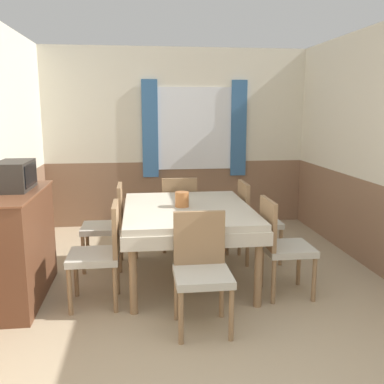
# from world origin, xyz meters

# --- Properties ---
(wall_back) EXTENTS (4.24, 0.10, 2.60)m
(wall_back) POSITION_xyz_m (0.02, 4.31, 1.31)
(wall_back) COLOR silver
(wall_back) RESTS_ON ground_plane
(wall_right) EXTENTS (0.05, 4.68, 2.60)m
(wall_right) POSITION_xyz_m (1.94, 2.14, 1.30)
(wall_right) COLOR silver
(wall_right) RESTS_ON ground_plane
(dining_table) EXTENTS (1.28, 1.58, 0.77)m
(dining_table) POSITION_xyz_m (-0.09, 2.09, 0.66)
(dining_table) COLOR beige
(dining_table) RESTS_ON ground_plane
(chair_head_window) EXTENTS (0.44, 0.44, 0.92)m
(chair_head_window) POSITION_xyz_m (-0.09, 3.06, 0.50)
(chair_head_window) COLOR #93704C
(chair_head_window) RESTS_ON ground_plane
(chair_left_far) EXTENTS (0.44, 0.44, 0.92)m
(chair_left_far) POSITION_xyz_m (-0.91, 2.56, 0.50)
(chair_left_far) COLOR #93704C
(chair_left_far) RESTS_ON ground_plane
(chair_right_far) EXTENTS (0.44, 0.44, 0.92)m
(chair_right_far) POSITION_xyz_m (0.73, 2.56, 0.50)
(chair_right_far) COLOR #93704C
(chair_right_far) RESTS_ON ground_plane
(chair_left_near) EXTENTS (0.44, 0.44, 0.92)m
(chair_left_near) POSITION_xyz_m (-0.91, 1.62, 0.50)
(chair_left_near) COLOR #93704C
(chair_left_near) RESTS_ON ground_plane
(chair_head_near) EXTENTS (0.44, 0.44, 0.92)m
(chair_head_near) POSITION_xyz_m (-0.09, 1.12, 0.50)
(chair_head_near) COLOR #93704C
(chair_head_near) RESTS_ON ground_plane
(chair_right_near) EXTENTS (0.44, 0.44, 0.92)m
(chair_right_near) POSITION_xyz_m (0.73, 1.62, 0.50)
(chair_right_near) COLOR #93704C
(chair_right_near) RESTS_ON ground_plane
(sideboard) EXTENTS (0.46, 1.21, 1.00)m
(sideboard) POSITION_xyz_m (-1.68, 1.84, 0.51)
(sideboard) COLOR brown
(sideboard) RESTS_ON ground_plane
(tv) EXTENTS (0.29, 0.50, 0.26)m
(tv) POSITION_xyz_m (-1.69, 1.96, 1.13)
(tv) COLOR #2D2823
(tv) RESTS_ON sideboard
(vase) EXTENTS (0.14, 0.14, 0.15)m
(vase) POSITION_xyz_m (-0.14, 2.10, 0.84)
(vase) COLOR #B26B38
(vase) RESTS_ON dining_table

